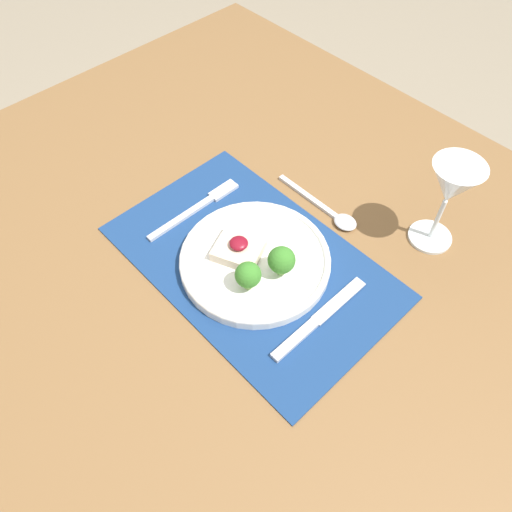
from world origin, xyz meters
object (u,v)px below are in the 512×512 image
Objects in this scene: fork at (200,206)px; spoon at (333,214)px; knife at (314,323)px; dinner_plate at (256,259)px; wine_glass_near at (451,188)px.

spoon is at bearing 44.81° from fork.
knife reaches higher than fork.
dinner_plate is at bearing -2.81° from fork.
spoon is 1.09× the size of wine_glass_near.
fork is at bearing 174.55° from dinner_plate.
spoon is (0.01, 0.18, -0.01)m from dinner_plate.
spoon is at bearing 85.45° from dinner_plate.
dinner_plate reaches higher than knife.
knife is 0.31m from wine_glass_near.
fork is at bearing -143.31° from wine_glass_near.
knife is (0.32, -0.03, 0.00)m from fork.
wine_glass_near is (0.34, 0.25, 0.12)m from fork.
dinner_plate is at bearing -122.31° from wine_glass_near.
fork is (-0.17, 0.02, -0.01)m from dinner_plate.
dinner_plate is 1.37× the size of spoon.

